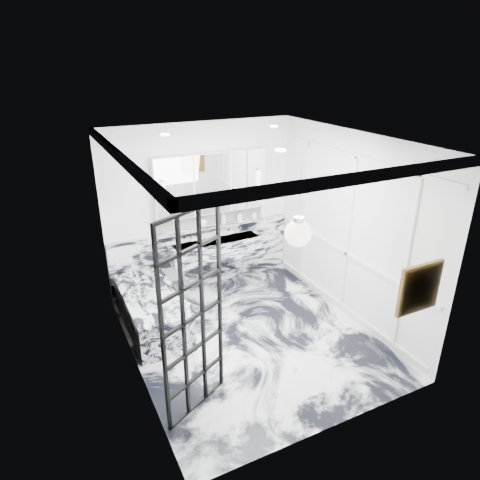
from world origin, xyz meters
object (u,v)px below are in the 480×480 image
trough_sink (217,249)px  mirror_cabinet (211,183)px  bathtub (152,311)px  crittall_door (193,318)px

trough_sink → mirror_cabinet: 1.10m
mirror_cabinet → bathtub: size_ratio=1.15×
crittall_door → mirror_cabinet: (1.30, 2.57, 0.64)m
trough_sink → mirror_cabinet: bearing=90.0°
trough_sink → mirror_cabinet: (-0.00, 0.17, 1.09)m
crittall_door → mirror_cabinet: bearing=36.0°
trough_sink → bathtub: trough_sink is taller
crittall_door → mirror_cabinet: size_ratio=1.24×
mirror_cabinet → bathtub: bearing=-147.9°
crittall_door → mirror_cabinet: crittall_door is taller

